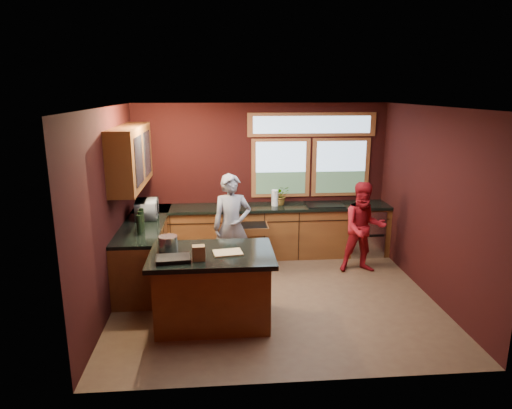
{
  "coord_description": "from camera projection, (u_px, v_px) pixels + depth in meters",
  "views": [
    {
      "loc": [
        -0.78,
        -6.05,
        2.92
      ],
      "look_at": [
        -0.23,
        0.4,
        1.29
      ],
      "focal_mm": 32.0,
      "sensor_mm": 36.0,
      "label": 1
    }
  ],
  "objects": [
    {
      "name": "cutting_board",
      "position": [
        228.0,
        253.0,
        5.66
      ],
      "size": [
        0.38,
        0.3,
        0.02
      ],
      "primitive_type": "cube",
      "rotation": [
        0.0,
        0.0,
        0.14
      ],
      "color": "tan",
      "rests_on": "island"
    },
    {
      "name": "black_tray",
      "position": [
        173.0,
        259.0,
        5.41
      ],
      "size": [
        0.43,
        0.32,
        0.05
      ],
      "primitive_type": "cube",
      "rotation": [
        0.0,
        0.0,
        0.1
      ],
      "color": "black",
      "rests_on": "island"
    },
    {
      "name": "potted_plant",
      "position": [
        281.0,
        195.0,
        8.07
      ],
      "size": [
        0.31,
        0.27,
        0.34
      ],
      "primitive_type": "imported",
      "color": "#999999",
      "rests_on": "back_counter"
    },
    {
      "name": "floor",
      "position": [
        274.0,
        297.0,
        6.62
      ],
      "size": [
        4.5,
        4.5,
        0.0
      ],
      "primitive_type": "plane",
      "color": "brown",
      "rests_on": "ground"
    },
    {
      "name": "person_red",
      "position": [
        364.0,
        228.0,
        7.38
      ],
      "size": [
        0.75,
        0.59,
        1.5
      ],
      "primitive_type": "imported",
      "rotation": [
        0.0,
        0.0,
        -0.04
      ],
      "color": "maroon",
      "rests_on": "floor"
    },
    {
      "name": "left_counter",
      "position": [
        145.0,
        250.0,
        7.17
      ],
      "size": [
        0.64,
        2.3,
        0.93
      ],
      "color": "#5D2F16",
      "rests_on": "floor"
    },
    {
      "name": "microwave",
      "position": [
        147.0,
        209.0,
        7.27
      ],
      "size": [
        0.38,
        0.53,
        0.28
      ],
      "primitive_type": "imported",
      "rotation": [
        0.0,
        0.0,
        1.64
      ],
      "color": "#999999",
      "rests_on": "left_counter"
    },
    {
      "name": "room_shell",
      "position": [
        231.0,
        171.0,
        6.45
      ],
      "size": [
        4.52,
        4.02,
        2.71
      ],
      "color": "black",
      "rests_on": "ground"
    },
    {
      "name": "back_counter",
      "position": [
        274.0,
        231.0,
        8.17
      ],
      "size": [
        4.5,
        0.64,
        0.93
      ],
      "color": "#5D2F16",
      "rests_on": "floor"
    },
    {
      "name": "island",
      "position": [
        213.0,
        287.0,
        5.81
      ],
      "size": [
        1.55,
        1.05,
        0.95
      ],
      "color": "#5D2F16",
      "rests_on": "floor"
    },
    {
      "name": "paper_bag",
      "position": [
        199.0,
        253.0,
        5.42
      ],
      "size": [
        0.16,
        0.13,
        0.18
      ],
      "primitive_type": "cube",
      "rotation": [
        0.0,
        0.0,
        0.09
      ],
      "color": "brown",
      "rests_on": "island"
    },
    {
      "name": "paper_towel",
      "position": [
        275.0,
        198.0,
        8.02
      ],
      "size": [
        0.12,
        0.12,
        0.28
      ],
      "primitive_type": "cylinder",
      "color": "silver",
      "rests_on": "back_counter"
    },
    {
      "name": "stock_pot",
      "position": [
        168.0,
        243.0,
        5.77
      ],
      "size": [
        0.24,
        0.24,
        0.18
      ],
      "primitive_type": "cylinder",
      "color": "#ADADB2",
      "rests_on": "island"
    },
    {
      "name": "person_grey",
      "position": [
        232.0,
        227.0,
        7.15
      ],
      "size": [
        0.64,
        0.45,
        1.67
      ],
      "primitive_type": "imported",
      "rotation": [
        0.0,
        0.0,
        0.1
      ],
      "color": "slate",
      "rests_on": "floor"
    }
  ]
}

